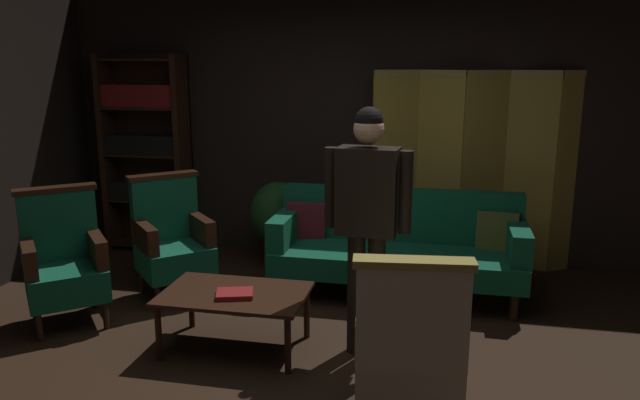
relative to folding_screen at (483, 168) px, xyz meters
name	(u,v)px	position (x,y,z in m)	size (l,w,h in m)	color
ground_plane	(296,364)	(-1.28, -2.31, -0.99)	(10.00, 10.00, 0.00)	black
back_wall	(354,120)	(-1.28, 0.14, 0.41)	(7.20, 0.10, 2.80)	black
folding_screen	(483,168)	(0.00, 0.00, 0.00)	(2.10, 0.42, 1.90)	#B29338
bookshelf	(146,149)	(-3.43, -0.12, 0.10)	(0.90, 0.32, 2.05)	black
velvet_couch	(398,243)	(-0.73, -0.86, -0.53)	(2.12, 0.78, 0.88)	black
coffee_table	(235,298)	(-1.75, -2.17, -0.61)	(1.00, 0.64, 0.42)	black
armchair_gilt_accent	(409,347)	(-0.50, -2.89, -0.50)	(0.64, 0.64, 1.04)	tan
armchair_wing_left	(172,240)	(-2.62, -1.30, -0.50)	(0.82, 0.82, 1.04)	black
armchair_wing_right	(64,261)	(-3.18, -1.99, -0.50)	(0.81, 0.81, 1.04)	black
standing_figure	(367,210)	(-0.85, -2.04, 0.04)	(0.59, 0.25, 1.70)	black
potted_plant	(278,218)	(-1.93, -0.40, -0.50)	(0.55, 0.55, 0.84)	brown
book_red_leather	(235,294)	(-1.72, -2.24, -0.55)	(0.25, 0.19, 0.03)	maroon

